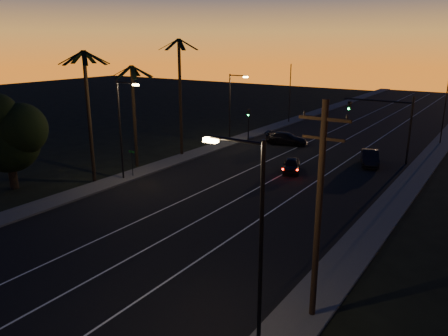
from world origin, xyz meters
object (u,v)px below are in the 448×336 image
Objects in this scene: right_car at (370,158)px; cross_car at (286,138)px; utility_pole at (319,209)px; signal_mast at (387,116)px; lead_car at (291,165)px.

cross_car is at bearing 161.51° from right_car.
utility_pole reaches higher than signal_mast.
utility_pole is at bearing -62.31° from cross_car.
signal_mast reaches higher than cross_car.
lead_car is 11.78m from cross_car.
utility_pole is 35.54m from cross_car.
cross_car reaches higher than lead_car.
signal_mast reaches higher than lead_car.
utility_pole is 23.92m from lead_car.
signal_mast is 11.90m from lead_car.
utility_pole is at bearing -81.53° from signal_mast.
signal_mast is 1.29× the size of cross_car.
signal_mast is 1.45× the size of right_car.
right_car is 11.82m from cross_car.
cross_car is (-11.21, 3.75, -0.01)m from right_car.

